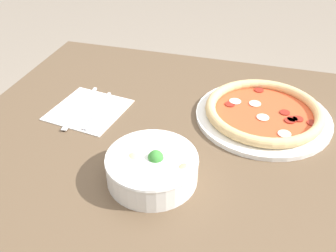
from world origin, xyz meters
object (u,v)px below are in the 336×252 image
at_px(pizza, 263,113).
at_px(knife, 82,106).
at_px(bowl, 152,166).
at_px(fork, 98,110).

height_order(pizza, knife, pizza).
bearing_deg(bowl, fork, -43.04).
xyz_separation_m(pizza, bowl, (0.21, 0.29, 0.02)).
height_order(bowl, knife, bowl).
height_order(fork, knife, same).
bearing_deg(fork, bowl, 43.85).
xyz_separation_m(fork, knife, (0.05, -0.01, -0.00)).
bearing_deg(fork, pizza, 98.66).
bearing_deg(knife, pizza, 96.60).
bearing_deg(pizza, bowl, 54.70).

